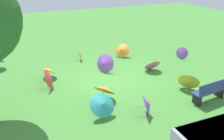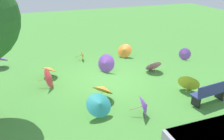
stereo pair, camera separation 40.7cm
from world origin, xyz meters
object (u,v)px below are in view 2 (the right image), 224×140
at_px(parasol_orange_1, 50,69).
at_px(parasol_orange_2, 83,55).
at_px(parasol_teal_2, 99,104).
at_px(park_bench, 210,93).
at_px(parasol_red_2, 50,78).
at_px(parasol_yellow_0, 189,82).
at_px(parasol_purple_0, 105,63).
at_px(parasol_purple_1, 185,54).
at_px(parasol_purple_5, 0,58).
at_px(parasol_purple_4, 145,105).
at_px(parasol_orange_0, 124,50).
at_px(parasol_pink_0, 153,65).
at_px(parasol_orange_3, 103,88).

distance_m(parasol_orange_1, parasol_orange_2, 2.65).
relative_size(parasol_orange_2, parasol_teal_2, 0.63).
xyz_separation_m(park_bench, parasol_red_2, (5.65, -3.63, -0.01)).
relative_size(parasol_yellow_0, parasol_purple_0, 1.05).
relative_size(park_bench, parasol_red_2, 1.69).
xyz_separation_m(park_bench, parasol_orange_2, (3.47, -6.44, -0.16)).
bearing_deg(parasol_purple_1, parasol_teal_2, 30.98).
bearing_deg(parasol_purple_5, parasol_purple_4, 126.40).
bearing_deg(parasol_purple_4, park_bench, 177.24).
xyz_separation_m(parasol_orange_2, parasol_teal_2, (0.87, 5.84, 0.23)).
relative_size(parasol_purple_0, parasol_red_2, 1.06).
height_order(parasol_orange_0, parasol_orange_1, parasol_orange_0).
height_order(parasol_purple_0, parasol_purple_1, parasol_purple_0).
xyz_separation_m(parasol_purple_1, parasol_orange_1, (7.53, -0.35, 0.07)).
xyz_separation_m(parasol_yellow_0, parasol_purple_4, (2.64, 1.01, -0.03)).
xyz_separation_m(parasol_orange_1, parasol_purple_5, (2.27, -2.16, 0.10)).
distance_m(parasol_orange_0, parasol_yellow_0, 4.95).
height_order(parasol_purple_0, parasol_orange_1, parasol_purple_0).
xyz_separation_m(parasol_purple_1, parasol_teal_2, (6.36, 3.82, 0.19)).
bearing_deg(parasol_yellow_0, parasol_purple_0, -50.40).
bearing_deg(parasol_purple_5, parasol_pink_0, 155.18).
distance_m(parasol_yellow_0, parasol_red_2, 6.03).
height_order(parasol_orange_0, parasol_orange_2, parasol_orange_0).
height_order(parasol_orange_1, parasol_purple_4, parasol_purple_4).
height_order(parasol_purple_4, parasol_red_2, parasol_red_2).
relative_size(parasol_pink_0, parasol_purple_5, 0.82).
xyz_separation_m(parasol_purple_0, parasol_pink_0, (-2.28, 0.79, -0.10)).
bearing_deg(parasol_purple_5, parasol_purple_0, 152.77).
relative_size(parasol_purple_1, parasol_orange_2, 1.10).
bearing_deg(parasol_orange_2, parasol_purple_5, -6.39).
height_order(park_bench, parasol_purple_4, park_bench).
bearing_deg(parasol_orange_2, parasol_purple_4, 96.20).
xyz_separation_m(park_bench, parasol_orange_1, (5.51, -4.76, -0.05)).
bearing_deg(parasol_orange_3, parasol_purple_1, -155.77).
bearing_deg(parasol_teal_2, parasol_orange_0, -121.19).
bearing_deg(parasol_yellow_0, parasol_orange_1, -33.98).
distance_m(parasol_purple_1, parasol_teal_2, 7.42).
bearing_deg(parasol_orange_0, parasol_purple_5, -7.73).
height_order(parasol_yellow_0, parasol_teal_2, parasol_teal_2).
bearing_deg(parasol_pink_0, parasol_red_2, -0.71).
xyz_separation_m(parasol_purple_1, parasol_red_2, (7.67, 0.79, 0.11)).
xyz_separation_m(park_bench, parasol_yellow_0, (0.15, -1.14, -0.02)).
distance_m(parasol_purple_4, parasol_purple_5, 8.43).
bearing_deg(parasol_orange_1, parasol_pink_0, 166.48).
xyz_separation_m(parasol_purple_4, parasol_red_2, (2.86, -3.49, 0.04)).
relative_size(park_bench, parasol_purple_4, 1.80).
relative_size(parasol_orange_0, parasol_purple_1, 1.58).
height_order(parasol_purple_1, parasol_purple_5, parasol_purple_5).
bearing_deg(parasol_purple_0, parasol_purple_1, -179.35).
height_order(parasol_purple_0, parasol_orange_3, parasol_purple_0).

